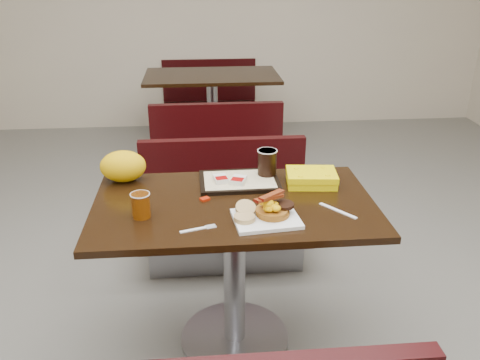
{
  "coord_description": "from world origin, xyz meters",
  "views": [
    {
      "loc": [
        -0.14,
        -1.91,
        1.7
      ],
      "look_at": [
        0.03,
        0.07,
        0.82
      ],
      "focal_mm": 37.54,
      "sensor_mm": 36.0,
      "label": 1
    }
  ],
  "objects": [
    {
      "name": "floor",
      "position": [
        0.0,
        0.0,
        0.0
      ],
      "size": [
        6.0,
        7.0,
        0.01
      ],
      "primitive_type": "cube",
      "color": "gray",
      "rests_on": "ground"
    },
    {
      "name": "muffin_bottom",
      "position": [
        0.03,
        -0.19,
        0.77
      ],
      "size": [
        0.09,
        0.09,
        0.02
      ],
      "primitive_type": "cylinder",
      "rotation": [
        0.0,
        0.0,
        0.09
      ],
      "color": "tan",
      "rests_on": "platter"
    },
    {
      "name": "table_far",
      "position": [
        0.0,
        2.6,
        0.38
      ],
      "size": [
        1.2,
        0.7,
        0.75
      ],
      "primitive_type": null,
      "color": "black",
      "rests_on": "floor"
    },
    {
      "name": "paper_bag",
      "position": [
        -0.49,
        0.27,
        0.82
      ],
      "size": [
        0.23,
        0.18,
        0.15
      ],
      "primitive_type": "ellipsoid",
      "rotation": [
        0.0,
        0.0,
        -0.14
      ],
      "color": "#E8B807",
      "rests_on": "table_near"
    },
    {
      "name": "tray",
      "position": [
        0.04,
        0.2,
        0.76
      ],
      "size": [
        0.37,
        0.26,
        0.02
      ],
      "primitive_type": "cube",
      "rotation": [
        0.0,
        0.0,
        0.01
      ],
      "color": "black",
      "rests_on": "table_near"
    },
    {
      "name": "table_near",
      "position": [
        0.0,
        0.0,
        0.38
      ],
      "size": [
        1.2,
        0.7,
        0.75
      ],
      "primitive_type": null,
      "color": "black",
      "rests_on": "floor"
    },
    {
      "name": "coffee_cup_far",
      "position": [
        0.18,
        0.25,
        0.83
      ],
      "size": [
        0.1,
        0.1,
        0.12
      ],
      "primitive_type": "cylinder",
      "rotation": [
        0.0,
        0.0,
        0.21
      ],
      "color": "black",
      "rests_on": "tray"
    },
    {
      "name": "platter",
      "position": [
        0.11,
        -0.17,
        0.76
      ],
      "size": [
        0.28,
        0.23,
        0.02
      ],
      "primitive_type": "cube",
      "rotation": [
        0.0,
        0.0,
        0.11
      ],
      "color": "white",
      "rests_on": "table_near"
    },
    {
      "name": "bacon_strips",
      "position": [
        0.13,
        -0.16,
        0.84
      ],
      "size": [
        0.16,
        0.15,
        0.01
      ],
      "primitive_type": null,
      "rotation": [
        0.0,
        0.0,
        0.68
      ],
      "color": "#4D0905",
      "rests_on": "scrambled_eggs"
    },
    {
      "name": "hashbrown_sleeve_left",
      "position": [
        -0.05,
        0.19,
        0.78
      ],
      "size": [
        0.07,
        0.09,
        0.02
      ],
      "primitive_type": "cube",
      "rotation": [
        0.0,
        0.0,
        0.19
      ],
      "color": "silver",
      "rests_on": "tray"
    },
    {
      "name": "clamshell",
      "position": [
        0.37,
        0.16,
        0.78
      ],
      "size": [
        0.24,
        0.19,
        0.06
      ],
      "primitive_type": "cube",
      "rotation": [
        0.0,
        0.0,
        -0.1
      ],
      "color": "yellow",
      "rests_on": "table_near"
    },
    {
      "name": "bench_near_n",
      "position": [
        0.0,
        0.7,
        0.36
      ],
      "size": [
        1.0,
        0.46,
        0.72
      ],
      "primitive_type": null,
      "color": "black",
      "rests_on": "floor"
    },
    {
      "name": "muffin_top",
      "position": [
        0.04,
        -0.13,
        0.79
      ],
      "size": [
        0.1,
        0.1,
        0.05
      ],
      "primitive_type": "cylinder",
      "rotation": [
        0.38,
        0.0,
        0.18
      ],
      "color": "tan",
      "rests_on": "platter"
    },
    {
      "name": "condiment_syrup",
      "position": [
        -0.12,
        0.03,
        0.75
      ],
      "size": [
        0.05,
        0.04,
        0.01
      ],
      "primitive_type": "cube",
      "rotation": [
        0.0,
        0.0,
        0.51
      ],
      "color": "#A31C06",
      "rests_on": "table_near"
    },
    {
      "name": "fork",
      "position": [
        -0.18,
        -0.23,
        0.75
      ],
      "size": [
        0.15,
        0.07,
        0.0
      ],
      "primitive_type": null,
      "rotation": [
        0.0,
        0.0,
        0.29
      ],
      "color": "white",
      "rests_on": "table_near"
    },
    {
      "name": "coffee_cup_near",
      "position": [
        -0.38,
        -0.1,
        0.8
      ],
      "size": [
        0.09,
        0.09,
        0.1
      ],
      "primitive_type": "cylinder",
      "rotation": [
        0.0,
        0.0,
        -0.31
      ],
      "color": "#9B4305",
      "rests_on": "table_near"
    },
    {
      "name": "hashbrown_sleeve_right",
      "position": [
        0.03,
        0.17,
        0.78
      ],
      "size": [
        0.09,
        0.1,
        0.02
      ],
      "primitive_type": "cube",
      "rotation": [
        0.0,
        0.0,
        -0.36
      ],
      "color": "silver",
      "rests_on": "tray"
    },
    {
      "name": "sausage_patty",
      "position": [
        0.19,
        -0.14,
        0.8
      ],
      "size": [
        0.1,
        0.1,
        0.01
      ],
      "primitive_type": "cylinder",
      "rotation": [
        0.0,
        0.0,
        -0.21
      ],
      "color": "black",
      "rests_on": "pancake_stack"
    },
    {
      "name": "knife",
      "position": [
        0.42,
        -0.12,
        0.75
      ],
      "size": [
        0.13,
        0.16,
        0.0
      ],
      "primitive_type": "cube",
      "rotation": [
        0.0,
        0.0,
        -0.91
      ],
      "color": "white",
      "rests_on": "table_near"
    },
    {
      "name": "bench_far_s",
      "position": [
        0.0,
        1.9,
        0.36
      ],
      "size": [
        1.0,
        0.46,
        0.72
      ],
      "primitive_type": null,
      "color": "black",
      "rests_on": "floor"
    },
    {
      "name": "pancake_stack",
      "position": [
        0.14,
        -0.16,
        0.78
      ],
      "size": [
        0.16,
        0.16,
        0.03
      ],
      "primitive_type": "cylinder",
      "rotation": [
        0.0,
        0.0,
        -0.2
      ],
      "color": "#8B6517",
      "rests_on": "platter"
    },
    {
      "name": "scrambled_eggs",
      "position": [
        0.12,
        -0.17,
        0.81
      ],
      "size": [
        0.1,
        0.09,
        0.04
      ],
      "primitive_type": "ellipsoid",
      "rotation": [
        0.0,
        0.0,
        0.32
      ],
      "color": "#FFEA05",
      "rests_on": "pancake_stack"
    },
    {
      "name": "bench_far_n",
      "position": [
        0.0,
        3.3,
        0.36
      ],
      "size": [
        1.0,
        0.46,
        0.72
      ],
      "primitive_type": null,
      "color": "black",
      "rests_on": "floor"
    }
  ]
}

